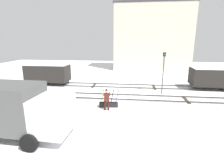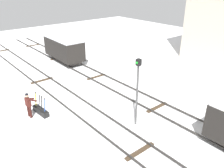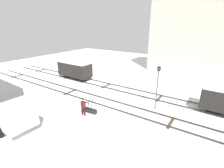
# 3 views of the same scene
# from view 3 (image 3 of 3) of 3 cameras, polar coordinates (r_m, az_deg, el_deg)

# --- Properties ---
(ground_plane) EXTENTS (60.00, 60.00, 0.00)m
(ground_plane) POSITION_cam_3_polar(r_m,az_deg,el_deg) (16.61, -0.25, -7.25)
(ground_plane) COLOR white
(track_main_line) EXTENTS (44.00, 1.94, 0.18)m
(track_main_line) POSITION_cam_3_polar(r_m,az_deg,el_deg) (16.56, -0.25, -6.90)
(track_main_line) COLOR #2D2B28
(track_main_line) RESTS_ON ground_plane
(track_siding_near) EXTENTS (44.00, 1.94, 0.18)m
(track_siding_near) POSITION_cam_3_polar(r_m,az_deg,el_deg) (19.80, 6.38, -2.38)
(track_siding_near) COLOR #2D2B28
(track_siding_near) RESTS_ON ground_plane
(switch_lever_frame) EXTENTS (1.60, 0.49, 1.44)m
(switch_lever_frame) POSITION_cam_3_polar(r_m,az_deg,el_deg) (15.35, -7.85, -8.84)
(switch_lever_frame) COLOR black
(switch_lever_frame) RESTS_ON ground_plane
(rail_worker) EXTENTS (0.58, 0.65, 1.70)m
(rail_worker) POSITION_cam_3_polar(r_m,az_deg,el_deg) (14.63, -9.91, -7.36)
(rail_worker) COLOR #351511
(rail_worker) RESTS_ON ground_plane
(delivery_truck) EXTENTS (6.04, 2.67, 3.01)m
(delivery_truck) POSITION_cam_3_polar(r_m,az_deg,el_deg) (15.58, -33.63, -5.92)
(delivery_truck) COLOR silver
(delivery_truck) RESTS_ON ground_plane
(signal_post) EXTENTS (0.24, 0.32, 4.14)m
(signal_post) POSITION_cam_3_polar(r_m,az_deg,el_deg) (15.38, 15.49, -0.07)
(signal_post) COLOR #4C4C4C
(signal_post) RESTS_ON ground_plane
(apartment_building) EXTENTS (13.55, 5.58, 11.54)m
(apartment_building) POSITION_cam_3_polar(r_m,az_deg,el_deg) (30.22, 26.93, 14.46)
(apartment_building) COLOR beige
(apartment_building) RESTS_ON ground_plane
(freight_car_back_track) EXTENTS (5.12, 2.17, 2.46)m
(freight_car_back_track) POSITION_cam_3_polar(r_m,az_deg,el_deg) (24.68, -12.79, 4.95)
(freight_car_back_track) COLOR #2D2B28
(freight_car_back_track) RESTS_ON ground_plane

